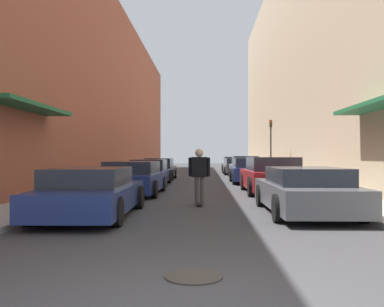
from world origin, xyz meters
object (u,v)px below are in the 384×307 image
(parked_car_left_1, at_px, (133,178))
(parked_car_right_2, at_px, (250,171))
(skateboarder, at_px, (199,171))
(manhole_cover, at_px, (194,276))
(parked_car_right_5, at_px, (232,164))
(parked_car_left_0, at_px, (91,193))
(parked_car_right_1, at_px, (271,176))
(parked_car_left_2, at_px, (150,173))
(parked_car_right_3, at_px, (245,167))
(parked_car_right_4, at_px, (236,166))
(traffic_light, at_px, (271,142))
(parked_car_right_0, at_px, (305,191))
(parked_car_left_3, at_px, (159,169))

(parked_car_left_1, distance_m, parked_car_right_2, 8.33)
(skateboarder, height_order, manhole_cover, skateboarder)
(parked_car_right_5, bearing_deg, parked_car_left_0, -100.19)
(parked_car_left_1, bearing_deg, parked_car_right_1, 7.95)
(parked_car_left_2, height_order, parked_car_right_3, parked_car_right_3)
(parked_car_right_4, xyz_separation_m, traffic_light, (1.72, -6.09, 1.71))
(parked_car_left_2, bearing_deg, skateboarder, -73.23)
(parked_car_left_0, bearing_deg, parked_car_right_0, 7.22)
(parked_car_left_3, relative_size, parked_car_right_1, 0.84)
(parked_car_right_2, xyz_separation_m, parked_car_right_4, (0.04, 10.61, -0.04))
(parked_car_right_3, distance_m, skateboarder, 15.86)
(parked_car_left_1, xyz_separation_m, parked_car_left_3, (-0.10, 9.96, 0.01))
(parked_car_left_1, relative_size, skateboarder, 2.85)
(parked_car_left_1, distance_m, parked_car_left_3, 9.96)
(parked_car_right_4, xyz_separation_m, manhole_cover, (-2.54, -27.95, -0.60))
(parked_car_left_2, height_order, parked_car_right_1, parked_car_right_1)
(manhole_cover, bearing_deg, skateboarder, 90.29)
(parked_car_right_0, bearing_deg, parked_car_right_4, 90.22)
(parked_car_right_2, relative_size, traffic_light, 1.16)
(parked_car_left_1, bearing_deg, parked_car_right_2, 52.77)
(parked_car_left_2, bearing_deg, manhole_cover, -80.66)
(parked_car_left_0, height_order, parked_car_left_2, parked_car_left_2)
(parked_car_left_1, distance_m, skateboarder, 4.25)
(parked_car_right_1, xyz_separation_m, manhole_cover, (-2.69, -11.43, -0.67))
(parked_car_left_2, bearing_deg, parked_car_right_3, 53.27)
(parked_car_right_1, bearing_deg, parked_car_left_2, 140.50)
(parked_car_right_1, bearing_deg, parked_car_right_2, 91.83)
(parked_car_left_2, xyz_separation_m, parked_car_right_3, (5.31, 7.12, 0.06))
(parked_car_left_3, xyz_separation_m, skateboarder, (2.61, -13.37, 0.40))
(parked_car_left_0, relative_size, parked_car_right_1, 1.01)
(parked_car_right_3, bearing_deg, parked_car_left_3, -157.25)
(parked_car_left_3, xyz_separation_m, parked_car_right_3, (5.36, 2.25, 0.05))
(parked_car_right_0, xyz_separation_m, parked_car_right_4, (-0.08, 22.33, 0.04))
(parked_car_right_0, bearing_deg, parked_car_left_1, 135.44)
(parked_car_left_0, distance_m, parked_car_left_3, 15.70)
(parked_car_left_3, distance_m, traffic_light, 7.20)
(parked_car_left_1, relative_size, traffic_light, 1.32)
(parked_car_left_3, distance_m, manhole_cover, 20.84)
(parked_car_right_5, bearing_deg, parked_car_right_2, -90.37)
(parked_car_left_2, distance_m, manhole_cover, 16.01)
(parked_car_right_3, height_order, skateboarder, skateboarder)
(parked_car_right_1, distance_m, parked_car_right_5, 22.36)
(parked_car_right_0, bearing_deg, traffic_light, 84.26)
(parked_car_left_0, bearing_deg, parked_car_left_1, 89.65)
(parked_car_left_2, height_order, parked_car_right_2, parked_car_right_2)
(parked_car_right_2, distance_m, parked_car_right_3, 5.58)
(parked_car_right_4, height_order, parked_car_right_5, parked_car_right_5)
(parked_car_left_2, bearing_deg, parked_car_right_2, 16.88)
(parked_car_right_0, bearing_deg, parked_car_right_3, 89.69)
(parked_car_right_0, xyz_separation_m, parked_car_right_1, (0.07, 5.81, 0.10))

